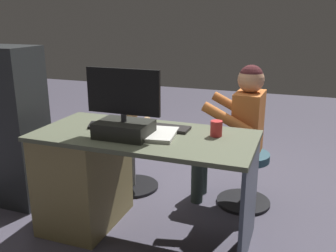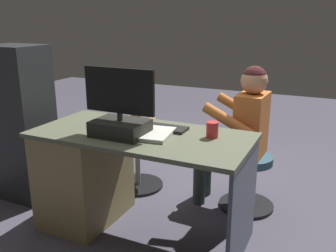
# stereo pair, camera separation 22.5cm
# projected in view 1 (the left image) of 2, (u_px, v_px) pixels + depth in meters

# --- Properties ---
(ground_plane) EXTENTS (10.00, 10.00, 0.00)m
(ground_plane) POSITION_uv_depth(u_px,v_px,m) (164.00, 208.00, 2.98)
(ground_plane) COLOR #4B4756
(desk) EXTENTS (1.45, 0.69, 0.74)m
(desk) POSITION_uv_depth(u_px,v_px,m) (97.00, 174.00, 2.66)
(desk) COLOR #575D47
(desk) RESTS_ON ground_plane
(monitor) EXTENTS (0.49, 0.25, 0.44)m
(monitor) POSITION_uv_depth(u_px,v_px,m) (124.00, 118.00, 2.34)
(monitor) COLOR #252621
(monitor) RESTS_ON desk
(keyboard) EXTENTS (0.42, 0.14, 0.02)m
(keyboard) POSITION_uv_depth(u_px,v_px,m) (159.00, 127.00, 2.54)
(keyboard) COLOR black
(keyboard) RESTS_ON desk
(computer_mouse) EXTENTS (0.06, 0.10, 0.04)m
(computer_mouse) POSITION_uv_depth(u_px,v_px,m) (121.00, 123.00, 2.62)
(computer_mouse) COLOR #202A2B
(computer_mouse) RESTS_ON desk
(cup) EXTENTS (0.08, 0.08, 0.10)m
(cup) POSITION_uv_depth(u_px,v_px,m) (216.00, 129.00, 2.37)
(cup) COLOR red
(cup) RESTS_ON desk
(tv_remote) EXTENTS (0.10, 0.16, 0.02)m
(tv_remote) POSITION_uv_depth(u_px,v_px,m) (93.00, 125.00, 2.60)
(tv_remote) COLOR black
(tv_remote) RESTS_ON desk
(notebook_binder) EXTENTS (0.26, 0.33, 0.02)m
(notebook_binder) POSITION_uv_depth(u_px,v_px,m) (158.00, 134.00, 2.38)
(notebook_binder) COLOR beige
(notebook_binder) RESTS_ON desk
(office_chair_teddy) EXTENTS (0.45, 0.45, 0.44)m
(office_chair_teddy) POSITION_uv_depth(u_px,v_px,m) (133.00, 161.00, 3.27)
(office_chair_teddy) COLOR black
(office_chair_teddy) RESTS_ON ground_plane
(teddy_bear) EXTENTS (0.27, 0.27, 0.37)m
(teddy_bear) POSITION_uv_depth(u_px,v_px,m) (132.00, 123.00, 3.19)
(teddy_bear) COLOR tan
(teddy_bear) RESTS_ON office_chair_teddy
(visitor_chair) EXTENTS (0.43, 0.43, 0.44)m
(visitor_chair) POSITION_uv_depth(u_px,v_px,m) (245.00, 174.00, 2.99)
(visitor_chair) COLOR black
(visitor_chair) RESTS_ON ground_plane
(person) EXTENTS (0.53, 0.49, 1.14)m
(person) POSITION_uv_depth(u_px,v_px,m) (237.00, 124.00, 2.89)
(person) COLOR orange
(person) RESTS_ON ground_plane
(equipment_rack) EXTENTS (0.44, 0.36, 1.27)m
(equipment_rack) POSITION_uv_depth(u_px,v_px,m) (14.00, 128.00, 2.94)
(equipment_rack) COLOR #282B2D
(equipment_rack) RESTS_ON ground_plane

